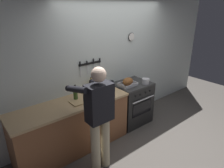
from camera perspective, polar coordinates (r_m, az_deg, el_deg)
name	(u,v)px	position (r m, az deg, el deg)	size (l,w,h in m)	color
ground_plane	(160,147)	(3.90, 13.55, -17.20)	(8.00, 8.00, 0.00)	#4C4742
wall_back	(113,63)	(4.14, 0.25, 6.09)	(6.00, 0.13, 2.60)	silver
counter_block	(73,126)	(3.60, -11.16, -11.72)	(2.03, 0.65, 0.90)	brown
stove	(131,103)	(4.34, 5.54, -5.34)	(0.76, 0.67, 0.90)	black
person_cook	(99,114)	(2.90, -3.79, -8.56)	(0.51, 0.63, 1.66)	#C6B793
roasting_pan	(128,82)	(3.99, 4.53, 0.50)	(0.35, 0.26, 0.17)	#B7B7BC
saucepan	(146,81)	(4.15, 9.55, 0.81)	(0.15, 0.15, 0.11)	#B7B7BC
cutting_board	(81,101)	(3.40, -8.82, -4.80)	(0.36, 0.24, 0.02)	tan
bottle_hot_sauce	(98,85)	(3.86, -4.00, -0.28)	(0.06, 0.06, 0.18)	red
bottle_cooking_oil	(91,85)	(3.77, -5.95, -0.26)	(0.08, 0.08, 0.26)	gold
bottle_olive_oil	(75,94)	(3.42, -10.39, -2.77)	(0.07, 0.07, 0.27)	#385623
bottle_dish_soap	(104,82)	(3.94, -2.41, 0.54)	(0.06, 0.06, 0.22)	#338CCC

